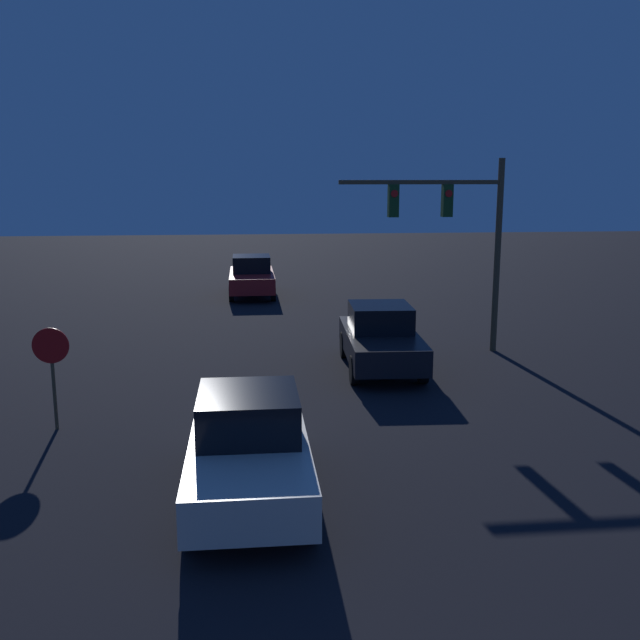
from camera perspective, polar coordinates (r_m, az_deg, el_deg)
car_near at (r=11.47m, az=-5.70°, el=-10.13°), size 1.90×4.37×1.71m
car_mid at (r=18.91m, az=4.89°, el=-1.45°), size 2.05×4.45×1.71m
car_far at (r=30.60m, az=-5.48°, el=3.50°), size 1.91×4.37×1.71m
traffic_signal_mast at (r=20.66m, az=10.87°, el=7.56°), size 4.69×0.30×5.54m
stop_sign at (r=15.16m, az=-20.67°, el=-2.95°), size 0.72×0.07×2.11m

